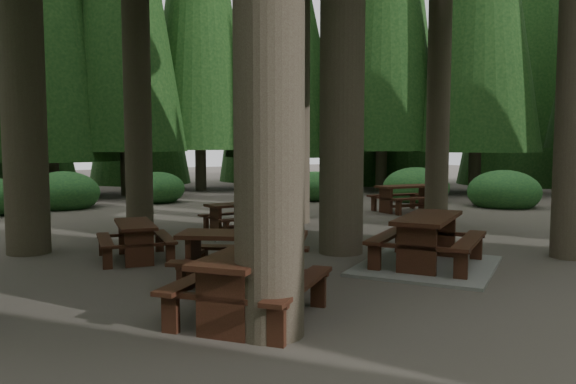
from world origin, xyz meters
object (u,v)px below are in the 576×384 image
picnic_table_d (406,194)px  picnic_table_c (241,223)px  picnic_table_a (428,249)px  picnic_table_e (250,274)px  picnic_table_f (243,251)px  picnic_table_b (135,235)px

picnic_table_d → picnic_table_c: bearing=-164.6°
picnic_table_a → picnic_table_c: (-0.84, 5.00, -0.08)m
picnic_table_a → picnic_table_e: picnic_table_a is taller
picnic_table_a → picnic_table_c: size_ratio=1.56×
picnic_table_a → picnic_table_f: (-3.25, 0.58, 0.22)m
picnic_table_e → picnic_table_f: picnic_table_e is taller
picnic_table_f → picnic_table_c: bearing=101.3°
picnic_table_f → picnic_table_b: bearing=143.5°
picnic_table_a → picnic_table_f: bearing=139.9°
picnic_table_d → picnic_table_e: picnic_table_d is taller
picnic_table_b → picnic_table_e: 4.15m
picnic_table_e → picnic_table_d: bearing=-1.2°
picnic_table_c → picnic_table_e: 6.57m
picnic_table_e → picnic_table_f: 1.52m
picnic_table_b → picnic_table_c: size_ratio=0.85×
picnic_table_a → picnic_table_d: bearing=17.0°
picnic_table_a → picnic_table_e: bearing=161.4°
picnic_table_a → picnic_table_b: 5.16m
picnic_table_b → picnic_table_f: picnic_table_f is taller
picnic_table_d → picnic_table_b: bearing=-157.3°
picnic_table_a → picnic_table_c: bearing=69.5°
picnic_table_a → picnic_table_b: (-3.92, 3.35, 0.14)m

